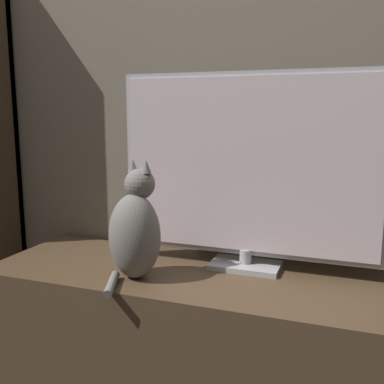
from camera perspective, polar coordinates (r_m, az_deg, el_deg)
The scene contains 4 objects.
wall_back at distance 1.83m, azimuth 2.84°, elevation 15.87°, with size 4.80×0.05×2.60m.
tv_stand at distance 1.75m, azimuth -0.60°, elevation -18.59°, with size 1.46×0.52×0.55m.
tv at distance 1.61m, azimuth 7.08°, elevation 2.86°, with size 0.95×0.15×0.71m.
cat at distance 1.56m, azimuth -7.13°, elevation -4.89°, with size 0.22×0.31×0.41m.
Camera 1 is at (0.55, -0.51, 1.11)m, focal length 42.00 mm.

